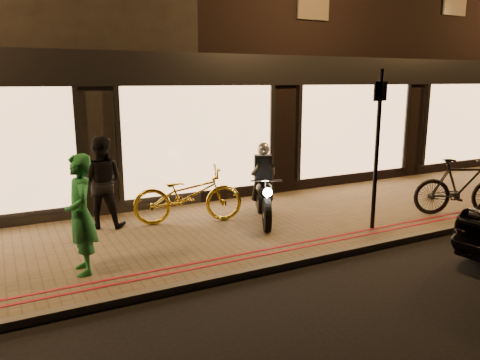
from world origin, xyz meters
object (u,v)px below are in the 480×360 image
motorcycle (264,191)px  bicycle_gold (188,195)px  person_green (81,215)px  sign_post (377,142)px

motorcycle → bicycle_gold: bearing=-179.1°
person_green → motorcycle: bearing=105.0°
motorcycle → sign_post: bearing=-15.2°
motorcycle → bicycle_gold: (-1.38, 0.61, -0.05)m
bicycle_gold → person_green: bearing=140.2°
bicycle_gold → person_green: person_green is taller
person_green → bicycle_gold: bearing=124.8°
sign_post → motorcycle: bearing=140.0°
sign_post → person_green: bearing=176.0°
motorcycle → person_green: person_green is taller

